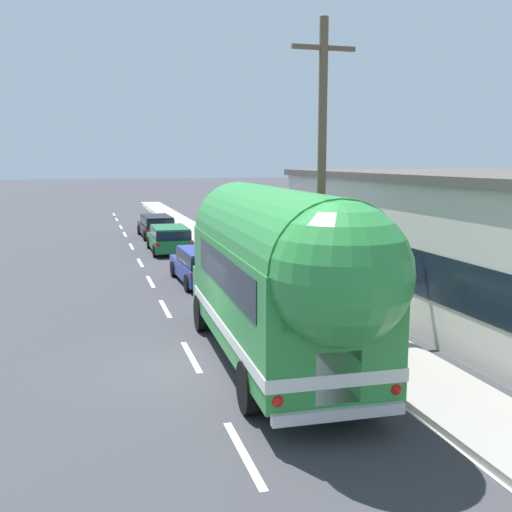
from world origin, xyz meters
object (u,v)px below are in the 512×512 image
object	(u,v)px
painted_bus	(279,272)
car_lead	(204,264)
utility_pole	(322,171)
car_third	(156,225)
car_second	(169,237)

from	to	relation	value
painted_bus	car_lead	xyz separation A→B (m)	(0.27, 10.30, -1.52)
utility_pole	painted_bus	size ratio (longest dim) A/B	0.82
painted_bus	car_lead	bearing A→B (deg)	88.51
painted_bus	car_lead	world-z (taller)	painted_bus
car_lead	painted_bus	bearing A→B (deg)	-91.49
utility_pole	painted_bus	xyz separation A→B (m)	(-2.30, -3.40, -2.12)
utility_pole	painted_bus	distance (m)	4.62
utility_pole	car_third	bearing A→B (deg)	95.85
painted_bus	car_third	size ratio (longest dim) A/B	2.19
car_lead	car_third	world-z (taller)	same
painted_bus	car_second	bearing A→B (deg)	89.87
car_lead	car_third	xyz separation A→B (m)	(-0.18, 14.77, 0.01)
utility_pole	car_lead	distance (m)	8.06
car_lead	car_third	size ratio (longest dim) A/B	0.95
car_third	car_lead	bearing A→B (deg)	-89.29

